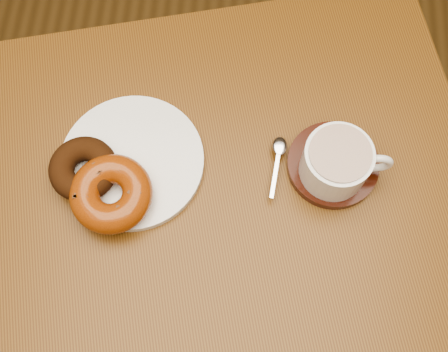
# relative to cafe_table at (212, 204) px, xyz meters

# --- Properties ---
(ground) EXTENTS (6.00, 6.00, 0.00)m
(ground) POSITION_rel_cafe_table_xyz_m (-0.16, -0.14, -0.63)
(ground) COLOR #523919
(ground) RESTS_ON ground
(cafe_table) EXTENTS (0.92, 0.78, 0.75)m
(cafe_table) POSITION_rel_cafe_table_xyz_m (0.00, 0.00, 0.00)
(cafe_table) COLOR brown
(cafe_table) RESTS_ON ground
(donut_plate) EXTENTS (0.27, 0.27, 0.01)m
(donut_plate) POSITION_rel_cafe_table_xyz_m (-0.12, 0.02, 0.13)
(donut_plate) COLOR white
(donut_plate) RESTS_ON cafe_table
(donut_cinnamon) EXTENTS (0.13, 0.13, 0.04)m
(donut_cinnamon) POSITION_rel_cafe_table_xyz_m (-0.18, -0.01, 0.15)
(donut_cinnamon) COLOR #33190A
(donut_cinnamon) RESTS_ON donut_plate
(donut_caramel) EXTENTS (0.14, 0.14, 0.04)m
(donut_caramel) POSITION_rel_cafe_table_xyz_m (-0.14, -0.04, 0.16)
(donut_caramel) COLOR #8F3E0F
(donut_caramel) RESTS_ON donut_plate
(saucer) EXTENTS (0.17, 0.17, 0.01)m
(saucer) POSITION_rel_cafe_table_xyz_m (0.18, 0.03, 0.13)
(saucer) COLOR black
(saucer) RESTS_ON cafe_table
(coffee_cup) EXTENTS (0.13, 0.10, 0.07)m
(coffee_cup) POSITION_rel_cafe_table_xyz_m (0.18, 0.02, 0.17)
(coffee_cup) COLOR white
(coffee_cup) RESTS_ON saucer
(teaspoon) EXTENTS (0.02, 0.10, 0.01)m
(teaspoon) POSITION_rel_cafe_table_xyz_m (0.10, 0.05, 0.14)
(teaspoon) COLOR silver
(teaspoon) RESTS_ON saucer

